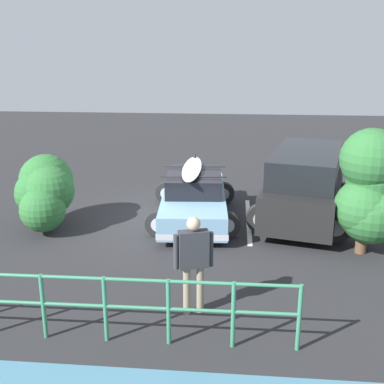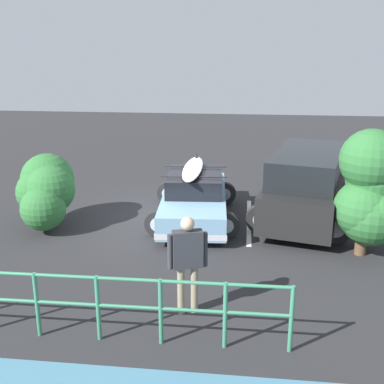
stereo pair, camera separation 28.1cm
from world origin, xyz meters
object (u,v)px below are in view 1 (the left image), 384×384
person_bystander (194,256)px  bush_near_right (370,194)px  sedan_car (194,197)px  suv_car (305,185)px  bush_near_left (45,191)px

person_bystander → bush_near_right: bearing=-140.9°
sedan_car → suv_car: (-3.02, -0.20, 0.37)m
suv_car → bush_near_right: bearing=117.6°
person_bystander → bush_near_left: (4.21, -3.90, -0.10)m
person_bystander → bush_near_left: 5.74m
suv_car → bush_near_right: 2.44m
sedan_car → person_bystander: size_ratio=2.45×
bush_near_left → suv_car: bearing=-169.6°
sedan_car → suv_car: size_ratio=0.91×
person_bystander → sedan_car: bearing=-85.1°
person_bystander → bush_near_left: size_ratio=0.84×
sedan_car → person_bystander: (-0.43, 4.94, 0.47)m
bush_near_left → bush_near_right: (-7.92, 0.88, 0.40)m
suv_car → sedan_car: bearing=3.9°
person_bystander → bush_near_right: bush_near_right is taller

